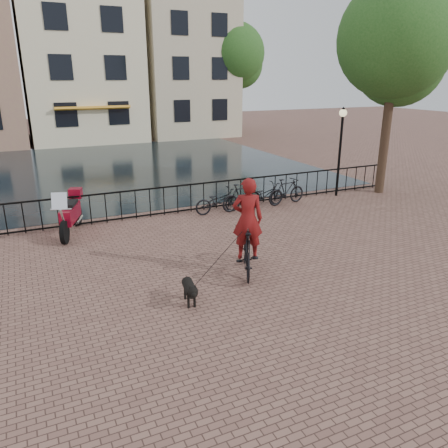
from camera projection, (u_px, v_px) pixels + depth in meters
name	position (u px, v px, depth m)	size (l,w,h in m)	color
ground	(288.00, 327.00, 8.51)	(100.00, 100.00, 0.00)	brown
canal_water	(112.00, 168.00, 23.38)	(20.00, 20.00, 0.00)	black
railing	(164.00, 201.00, 15.22)	(20.00, 0.05, 1.02)	black
canal_house_mid	(79.00, 59.00, 32.60)	(8.00, 9.50, 11.80)	beige
canal_house_right	(180.00, 50.00, 35.54)	(7.00, 9.00, 13.30)	#BEAD8D
tree_near_right	(397.00, 39.00, 16.52)	(4.48, 4.48, 8.24)	black
tree_far_right	(234.00, 54.00, 34.45)	(4.76, 4.76, 8.76)	black
lamp_post	(341.00, 137.00, 17.14)	(0.30, 0.30, 3.45)	black
cyclist	(247.00, 232.00, 10.56)	(1.39, 2.11, 2.81)	black
dog	(190.00, 291.00, 9.32)	(0.42, 0.90, 0.59)	black
motorcycle	(70.00, 209.00, 13.31)	(1.24, 2.28, 1.59)	maroon
parked_bike_0	(218.00, 201.00, 15.44)	(0.60, 1.72, 0.90)	black
parked_bike_1	(242.00, 197.00, 15.80)	(0.47, 1.66, 1.00)	black
parked_bike_2	(265.00, 195.00, 16.20)	(0.60, 1.72, 0.90)	black
parked_bike_3	(286.00, 191.00, 16.56)	(0.47, 1.66, 1.00)	black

